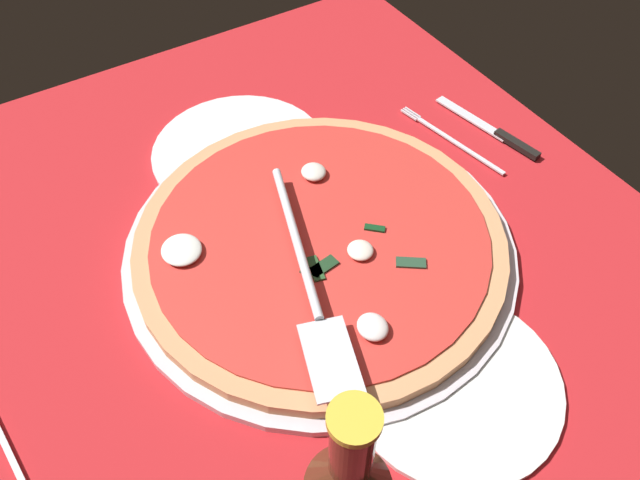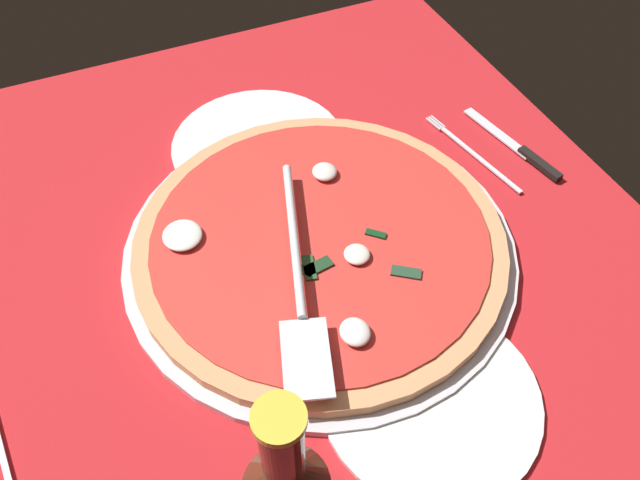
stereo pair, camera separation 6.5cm
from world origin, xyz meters
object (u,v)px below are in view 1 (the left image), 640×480
at_px(pizza_server, 307,278).
at_px(place_setting_far, 474,138).
at_px(dinner_plate_left, 240,152).
at_px(dinner_plate_right, 453,383).
at_px(pizza, 319,241).

height_order(pizza_server, place_setting_far, pizza_server).
bearing_deg(dinner_plate_left, place_setting_far, 63.46).
bearing_deg(dinner_plate_right, place_setting_far, 136.08).
bearing_deg(pizza, place_setting_far, 101.58).
bearing_deg(dinner_plate_left, dinner_plate_right, 3.28).
height_order(dinner_plate_left, dinner_plate_right, same).
bearing_deg(place_setting_far, dinner_plate_left, 53.48).
bearing_deg(pizza_server, place_setting_far, 126.71).
bearing_deg(pizza, pizza_server, -41.66).
bearing_deg(pizza_server, dinner_plate_right, 42.34).
height_order(dinner_plate_right, pizza, pizza).
distance_m(dinner_plate_left, dinner_plate_right, 0.42).
bearing_deg(place_setting_far, pizza, 91.59).
relative_size(pizza_server, place_setting_far, 1.50).
relative_size(dinner_plate_left, pizza, 0.55).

